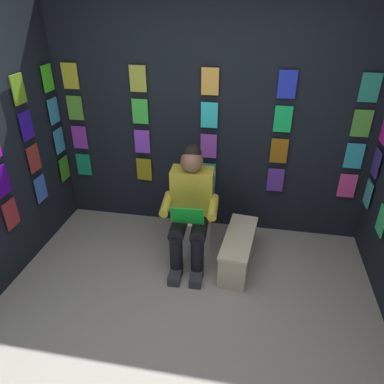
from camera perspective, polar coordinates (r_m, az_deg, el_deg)
The scene contains 6 objects.
ground_plane at distance 2.99m, azimuth -3.21°, elevation -24.17°, with size 30.00×30.00×0.00m, color #9E998E.
display_wall_back at distance 3.83m, azimuth 2.89°, elevation 11.11°, with size 3.42×0.14×2.45m.
display_wall_right at distance 3.63m, azimuth -27.51°, elevation 6.83°, with size 0.14×1.83×2.45m.
toilet at distance 3.78m, azimuth 0.27°, elevation -4.25°, with size 0.41×0.56×0.77m.
person_reading at distance 3.44m, azimuth -0.23°, elevation -2.46°, with size 0.54×0.70×1.19m.
comic_longbox_near at distance 3.61m, azimuth 7.30°, elevation -9.13°, with size 0.34×0.79×0.35m.
Camera 1 is at (-0.48, 1.74, 2.38)m, focal length 33.83 mm.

